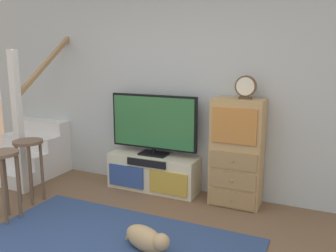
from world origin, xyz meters
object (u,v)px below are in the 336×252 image
bar_stool_near (3,170)px  dog (147,239)px  television (153,123)px  bar_stool_far (29,157)px  media_console (153,172)px  desk_clock (246,87)px  side_cabinet (237,153)px

bar_stool_near → dog: 1.70m
television → bar_stool_near: bearing=-125.5°
bar_stool_far → media_console: bearing=38.5°
dog → desk_clock: bearing=67.9°
bar_stool_near → side_cabinet: bearing=34.1°
media_console → side_cabinet: (1.08, 0.01, 0.39)m
television → desk_clock: (1.16, -0.03, 0.50)m
desk_clock → television: bearing=178.6°
desk_clock → bar_stool_near: size_ratio=0.34×
side_cabinet → bar_stool_near: size_ratio=1.65×
side_cabinet → desk_clock: size_ratio=4.84×
side_cabinet → television: bearing=179.3°
television → dog: size_ratio=2.22×
television → dog: 1.68m
side_cabinet → dog: bearing=-109.2°
dog → television: bearing=114.4°
media_console → bar_stool_far: bearing=-141.5°
bar_stool_near → bar_stool_far: bar_stool_near is taller
bar_stool_near → bar_stool_far: (-0.14, 0.49, -0.00)m
desk_clock → side_cabinet: bearing=168.3°
bar_stool_near → television: bearing=54.5°
media_console → television: television is taller
television → bar_stool_far: 1.54m
media_console → desk_clock: size_ratio=4.59×
side_cabinet → dog: (-0.47, -1.35, -0.51)m
desk_clock → dog: size_ratio=0.49×
bar_stool_far → television: bearing=39.2°
bar_stool_far → dog: bar_stool_far is taller
television → bar_stool_far: bearing=-140.8°
side_cabinet → bar_stool_far: bearing=-157.3°
bar_stool_near → bar_stool_far: size_ratio=1.01×
media_console → bar_stool_near: bar_stool_near is taller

